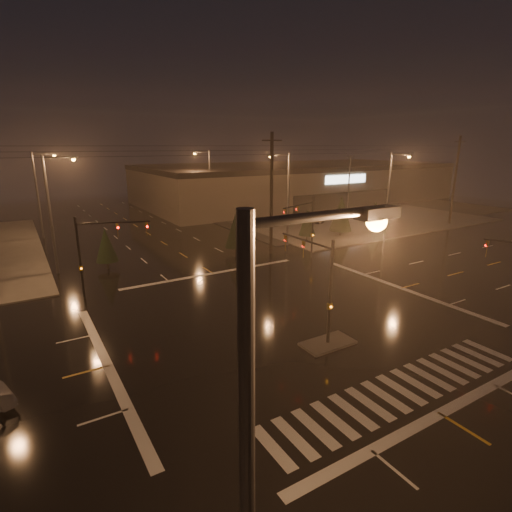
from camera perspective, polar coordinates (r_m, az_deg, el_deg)
The scene contains 25 objects.
ground at distance 25.99m, azimuth 4.33°, elevation -8.92°, with size 140.00×140.00×0.00m, color black.
sidewalk_ne at distance 66.76m, azimuth 10.47°, elevation 6.06°, with size 36.00×36.00×0.12m, color #44423D.
median_island at distance 23.16m, azimuth 10.20°, elevation -12.15°, with size 3.00×1.60×0.15m, color #44423D.
crosswalk at distance 20.28m, azimuth 19.95°, elevation -17.47°, with size 15.00×2.60×0.01m, color beige.
stop_bar_near at distance 19.35m, azimuth 24.79°, elevation -19.77°, with size 16.00×0.50×0.01m, color beige.
stop_bar_far at distance 34.90m, azimuth -6.19°, elevation -2.48°, with size 16.00×0.50×0.01m, color beige.
parking_lot at distance 68.76m, azimuth 14.72°, elevation 6.06°, with size 50.00×24.00×0.08m, color black.
retail_building at distance 81.74m, azimuth 5.76°, elevation 10.60°, with size 60.20×28.30×7.20m.
signal_mast_median at distance 22.37m, azimuth 9.09°, elevation -2.87°, with size 0.25×4.59×6.00m.
signal_mast_ne at distance 38.12m, azimuth 7.28°, elevation 4.90°, with size 4.84×1.86×6.00m.
signal_mast_nw at distance 30.44m, azimuth -22.07°, elevation 1.18°, with size 4.84×1.86×6.00m.
streetlight_0 at distance 7.00m, azimuth 1.31°, elevation -29.29°, with size 2.77×0.32×10.00m.
streetlight_1 at distance 37.60m, azimuth -26.98°, elevation 6.31°, with size 2.77×0.32×10.00m.
streetlight_2 at distance 53.47m, azimuth -28.50°, elevation 8.38°, with size 2.77×0.32×10.00m.
streetlight_3 at distance 43.47m, azimuth 4.30°, elevation 8.96°, with size 2.77×0.32×10.00m.
streetlight_4 at distance 60.80m, azimuth -6.86°, elevation 10.76°, with size 2.77×0.32×10.00m.
streetlight_6 at distance 47.25m, azimuth 18.69°, elevation 8.72°, with size 0.32×2.77×10.00m.
utility_pole_1 at distance 40.00m, azimuth 2.22°, elevation 8.90°, with size 2.20×0.32×12.00m.
utility_pole_2 at distance 61.75m, azimuth 26.53°, elevation 9.64°, with size 2.20×0.32×12.00m.
conifer_0 at distance 46.45m, azimuth 7.35°, elevation 4.81°, with size 1.93×1.93×3.72m.
conifer_1 at distance 49.54m, azimuth 12.07°, elevation 5.98°, with size 2.71×2.71×4.93m.
conifer_2 at distance 53.83m, azimuth 16.65°, elevation 5.86°, with size 2.06×2.06×3.92m.
conifer_3 at distance 37.88m, azimuth -20.65°, elevation 1.49°, with size 1.93×1.93×3.71m.
conifer_4 at distance 40.54m, azimuth -2.93°, elevation 3.67°, with size 2.21×2.21×4.16m.
car_parked at distance 57.83m, azimuth 7.89°, elevation 5.33°, with size 1.53×3.80×1.29m, color black.
Camera 1 is at (-13.87, -19.17, 10.73)m, focal length 28.00 mm.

